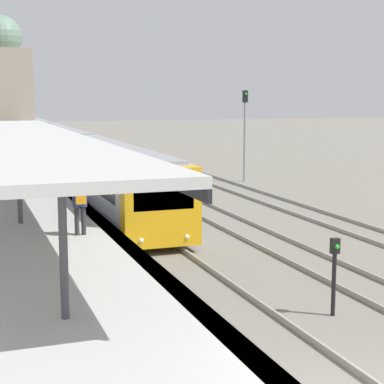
% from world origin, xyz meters
% --- Properties ---
extents(platform_canopy, '(4.00, 23.89, 2.88)m').
position_xyz_m(platform_canopy, '(-4.21, 12.94, 3.73)').
color(platform_canopy, beige).
rests_on(platform_canopy, station_platform).
extents(person_on_platform, '(0.40, 0.40, 1.66)m').
position_xyz_m(person_on_platform, '(-2.73, 10.49, 1.96)').
color(person_on_platform, '#2D2D33').
rests_on(person_on_platform, station_platform).
extents(train_near, '(2.58, 65.30, 2.94)m').
position_xyz_m(train_near, '(0.00, 43.55, 1.64)').
color(train_near, gold).
rests_on(train_near, ground_plane).
extents(signal_post_near, '(0.20, 0.21, 1.85)m').
position_xyz_m(signal_post_near, '(2.05, 4.19, 1.15)').
color(signal_post_near, black).
rests_on(signal_post_near, ground_plane).
extents(signal_mast_far, '(0.28, 0.29, 5.39)m').
position_xyz_m(signal_mast_far, '(9.85, 26.50, 3.36)').
color(signal_mast_far, gray).
rests_on(signal_mast_far, ground_plane).
extents(distant_domed_building, '(4.86, 4.86, 11.96)m').
position_xyz_m(distant_domed_building, '(-2.41, 50.70, 5.62)').
color(distant_domed_building, gray).
rests_on(distant_domed_building, ground_plane).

